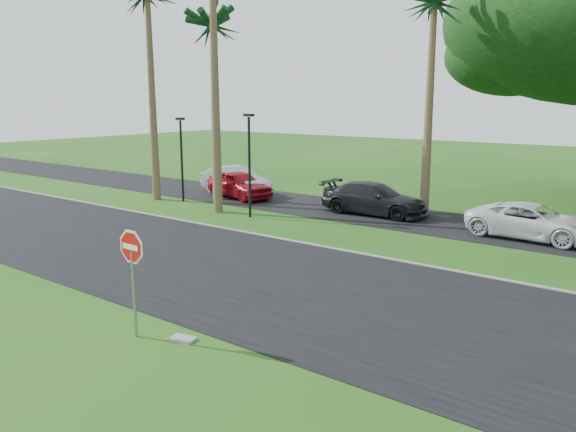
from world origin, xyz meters
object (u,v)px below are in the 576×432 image
(car_silver, at_px, (236,181))
(stop_sign_near, at_px, (132,261))
(car_minivan, at_px, (532,222))
(car_dark, at_px, (374,199))
(car_red, at_px, (239,185))

(car_silver, bearing_deg, stop_sign_near, -134.15)
(stop_sign_near, xyz_separation_m, car_minivan, (4.78, 14.93, -1.11))
(car_minivan, bearing_deg, car_dark, 88.84)
(stop_sign_near, xyz_separation_m, car_silver, (-11.16, 15.69, -1.00))
(car_red, relative_size, car_dark, 0.86)
(car_dark, bearing_deg, car_red, 90.88)
(stop_sign_near, relative_size, car_silver, 0.56)
(car_silver, relative_size, car_minivan, 0.97)
(car_red, bearing_deg, stop_sign_near, -132.64)
(car_dark, bearing_deg, car_minivan, -96.37)
(car_red, height_order, car_dark, car_red)
(car_red, xyz_separation_m, car_minivan, (15.06, -0.07, -0.07))
(car_silver, relative_size, car_dark, 0.93)
(stop_sign_near, distance_m, car_dark, 15.65)
(stop_sign_near, relative_size, car_red, 0.61)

